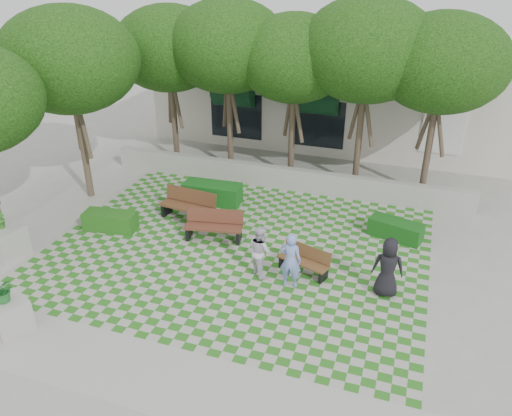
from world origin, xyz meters
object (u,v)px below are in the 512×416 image
at_px(hedge_midleft, 212,193).
at_px(planter_back, 6,241).
at_px(person_dark, 388,267).
at_px(bench_mid, 214,226).
at_px(hedge_west, 110,221).
at_px(person_white, 260,251).
at_px(person_blue, 291,260).
at_px(hedge_east, 396,229).
at_px(bench_west, 189,206).
at_px(planter_front, 8,309).
at_px(bench_east, 305,261).

distance_m(hedge_midleft, planter_back, 7.34).
height_order(hedge_midleft, planter_back, planter_back).
bearing_deg(person_dark, bench_mid, -17.19).
distance_m(hedge_west, person_white, 5.92).
xyz_separation_m(bench_mid, person_blue, (3.14, -1.76, 0.37)).
bearing_deg(bench_mid, hedge_east, 8.78).
height_order(bench_mid, hedge_east, bench_mid).
xyz_separation_m(bench_mid, hedge_west, (-3.69, -0.58, -0.17)).
bearing_deg(hedge_midleft, person_dark, -28.82).
distance_m(bench_west, hedge_west, 2.77).
xyz_separation_m(hedge_east, person_white, (-3.66, -3.53, 0.49)).
bearing_deg(bench_west, planter_back, -129.83).
relative_size(bench_mid, person_blue, 1.17).
relative_size(planter_front, person_dark, 0.86).
xyz_separation_m(hedge_midleft, planter_back, (-4.62, -5.70, 0.17)).
relative_size(bench_east, person_blue, 0.97).
bearing_deg(planter_front, person_blue, 33.65).
height_order(bench_mid, person_white, person_white).
xyz_separation_m(hedge_west, planter_front, (0.58, -5.35, 0.31)).
bearing_deg(hedge_midleft, person_blue, -45.04).
bearing_deg(bench_west, bench_east, -15.98).
xyz_separation_m(planter_front, person_white, (5.25, 4.45, 0.18)).
bearing_deg(hedge_east, person_white, -135.97).
distance_m(planter_front, person_white, 6.88).
distance_m(bench_mid, bench_west, 1.77).
distance_m(bench_east, hedge_midleft, 5.74).
bearing_deg(hedge_east, hedge_west, -164.47).
relative_size(bench_east, hedge_east, 0.94).
height_order(planter_back, person_white, planter_back).
xyz_separation_m(bench_east, hedge_west, (-7.06, 0.38, -0.08)).
bearing_deg(bench_east, planter_back, -148.62).
bearing_deg(hedge_midleft, hedge_west, -128.83).
bearing_deg(bench_west, hedge_east, 14.51).
distance_m(hedge_midleft, person_blue, 6.12).
distance_m(hedge_east, planter_back, 12.70).
distance_m(bench_east, person_blue, 0.96).
distance_m(bench_east, planter_back, 9.42).
height_order(person_blue, person_dark, person_dark).
bearing_deg(person_white, person_blue, -153.87).
relative_size(hedge_west, person_blue, 1.06).
bearing_deg(hedge_west, person_blue, -9.84).
distance_m(planter_back, person_white, 8.10).
bearing_deg(bench_east, person_dark, 10.23).
bearing_deg(person_dark, hedge_midleft, -33.58).
distance_m(planter_front, person_blue, 7.51).
relative_size(hedge_east, planter_back, 1.06).
bearing_deg(bench_east, person_blue, -87.80).
bearing_deg(hedge_west, hedge_east, 15.53).
xyz_separation_m(hedge_midleft, person_dark, (6.97, -3.84, 0.50)).
height_order(hedge_east, person_white, person_white).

